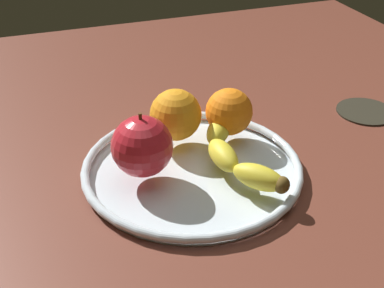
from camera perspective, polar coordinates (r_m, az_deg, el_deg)
name	(u,v)px	position (r cm, az deg, el deg)	size (l,w,h in cm)	color
ground_plane	(192,184)	(72.59, 0.00, -4.55)	(129.73, 129.73, 4.00)	brown
fruit_bowl	(192,168)	(70.89, 0.00, -2.66)	(30.58, 30.58, 1.80)	silver
banana	(234,154)	(69.38, 4.76, -1.17)	(20.27, 7.53, 3.20)	yellow
apple	(143,147)	(66.31, -5.54, -0.37)	(8.18, 8.18, 8.98)	red
orange_front_right	(179,114)	(74.26, -1.51, 3.34)	(7.60, 7.60, 7.60)	orange
orange_back_left	(229,112)	(75.71, 4.17, 3.62)	(7.03, 7.03, 7.03)	orange
ambient_coaster	(366,111)	(91.22, 18.85, 3.55)	(9.72, 9.72, 0.60)	#29261C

